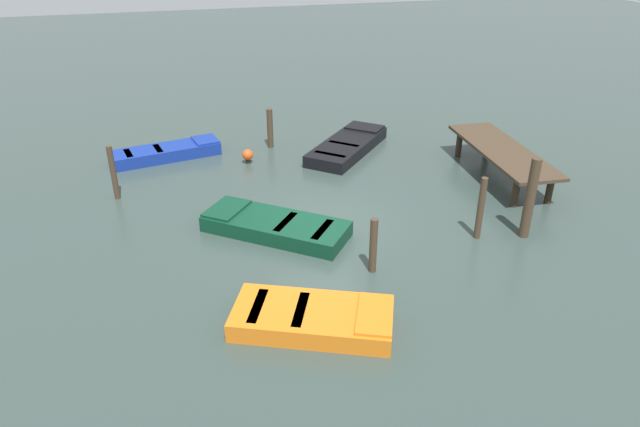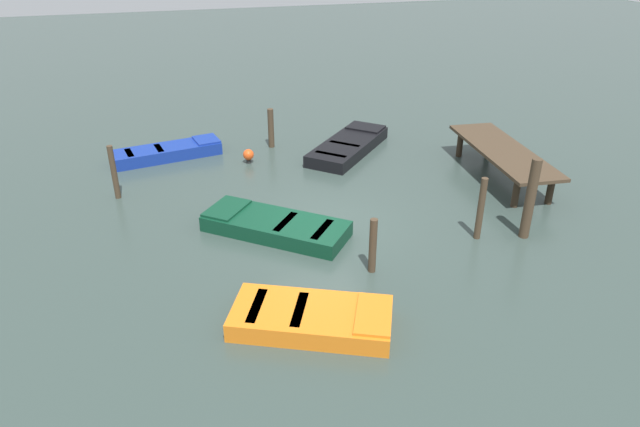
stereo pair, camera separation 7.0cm
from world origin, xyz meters
name	(u,v)px [view 2 (the right image)]	position (x,y,z in m)	size (l,w,h in m)	color
ground_plane	(320,225)	(0.00, 0.00, 0.00)	(80.00, 80.00, 0.00)	#33423D
dock_segment	(503,153)	(-1.53, 6.25, 0.83)	(4.97, 1.85, 0.95)	#423323
rowboat_blue	(168,152)	(-5.97, -3.70, 0.22)	(1.72, 3.66, 0.46)	navy
rowboat_dark_green	(275,225)	(0.09, -1.24, 0.22)	(3.42, 3.79, 0.46)	#0C3823
rowboat_orange	(313,318)	(4.06, -1.25, 0.22)	(2.61, 3.50, 0.46)	orange
rowboat_black	(348,146)	(-4.91, 2.35, 0.22)	(3.85, 3.67, 0.46)	black
mooring_piling_far_right	(114,172)	(-3.15, -5.25, 0.80)	(0.16, 0.16, 1.61)	#423323
mooring_piling_near_left	(481,209)	(1.70, 3.69, 0.83)	(0.17, 0.17, 1.67)	#423323
mooring_piling_mid_right	(271,128)	(-6.06, -0.14, 0.69)	(0.21, 0.21, 1.38)	#423323
mooring_piling_far_left	(530,199)	(1.95, 4.89, 1.07)	(0.25, 0.25, 2.14)	#423323
mooring_piling_near_right	(373,246)	(2.45, 0.58, 0.68)	(0.18, 0.18, 1.36)	#423323
marker_buoy	(248,155)	(-4.78, -1.16, 0.29)	(0.36, 0.36, 0.48)	#262626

